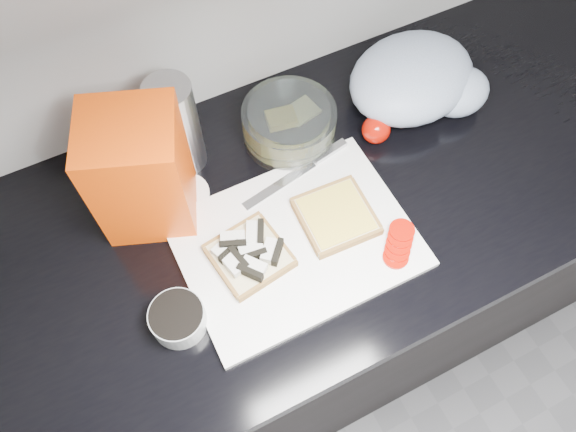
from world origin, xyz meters
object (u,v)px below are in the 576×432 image
object	(u,v)px
cutting_board	(296,242)
glass_bowl	(289,124)
bread_bag	(141,172)
steel_canister	(176,127)

from	to	relation	value
cutting_board	glass_bowl	distance (m)	0.24
bread_bag	steel_canister	size ratio (longest dim) A/B	1.19
steel_canister	bread_bag	bearing A→B (deg)	-138.75
glass_bowl	bread_bag	world-z (taller)	bread_bag
cutting_board	bread_bag	size ratio (longest dim) A/B	1.69
glass_bowl	steel_canister	size ratio (longest dim) A/B	0.90
bread_bag	glass_bowl	bearing A→B (deg)	28.28
cutting_board	glass_bowl	xyz separation A→B (m)	(0.10, 0.22, 0.03)
cutting_board	steel_canister	xyz separation A→B (m)	(-0.11, 0.26, 0.09)
cutting_board	bread_bag	distance (m)	0.29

